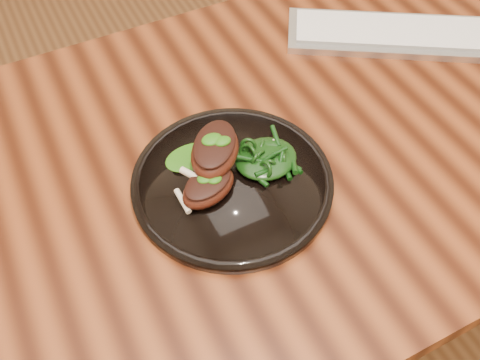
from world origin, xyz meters
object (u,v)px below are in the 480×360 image
object	(u,v)px
plate	(232,182)
lamb_chop_front	(208,186)
keyboard	(400,34)
greens_heap	(266,156)
desk	(242,182)

from	to	relation	value
plate	lamb_chop_front	world-z (taller)	lamb_chop_front
lamb_chop_front	keyboard	size ratio (longest dim) A/B	0.24
keyboard	plate	bearing A→B (deg)	-158.19
lamb_chop_front	plate	bearing A→B (deg)	13.87
greens_heap	keyboard	bearing A→B (deg)	24.10
keyboard	greens_heap	bearing A→B (deg)	-155.90
plate	greens_heap	bearing A→B (deg)	5.19
desk	lamb_chop_front	size ratio (longest dim) A/B	14.99
desk	keyboard	distance (m)	0.44
desk	plate	xyz separation A→B (m)	(-0.05, -0.06, 0.09)
desk	greens_heap	xyz separation A→B (m)	(0.01, -0.05, 0.12)
greens_heap	keyboard	distance (m)	0.44
lamb_chop_front	desk	bearing A→B (deg)	36.90
plate	desk	bearing A→B (deg)	51.08
desk	plate	distance (m)	0.12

